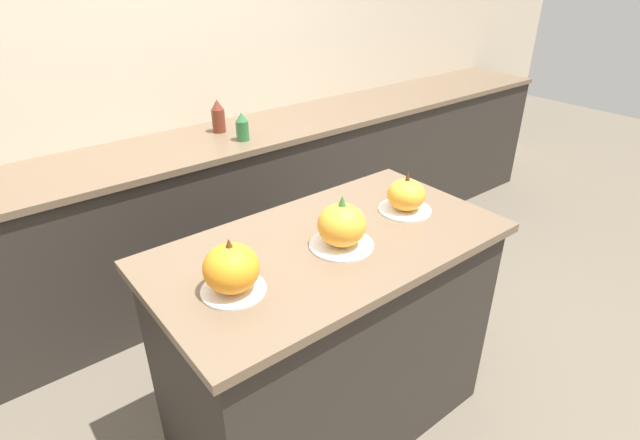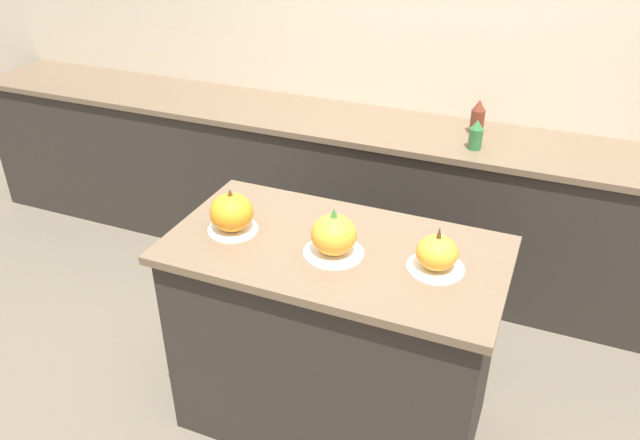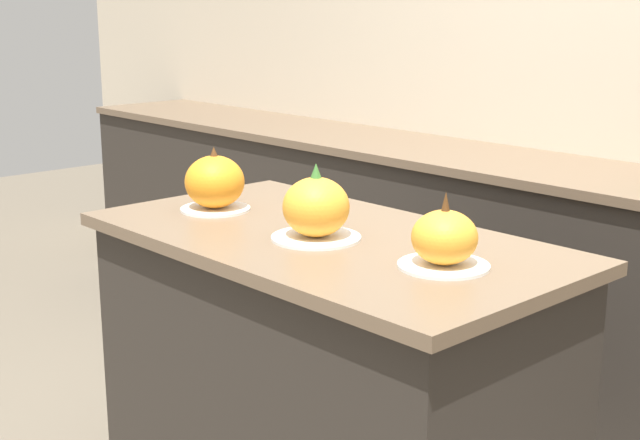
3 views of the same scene
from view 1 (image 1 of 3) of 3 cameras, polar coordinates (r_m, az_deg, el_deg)
The scene contains 9 objects.
ground_plane at distance 2.44m, azimuth 0.92°, elevation -21.70°, with size 12.00×12.00×0.00m, color #665B4C.
wall_back at distance 3.06m, azimuth -19.20°, elevation 15.17°, with size 8.00×0.06×2.50m.
kitchen_island at distance 2.10m, azimuth 1.02°, elevation -13.43°, with size 1.33×0.71×0.94m.
back_counter at distance 3.03m, azimuth -14.65°, elevation -0.17°, with size 6.00×0.60×0.94m.
pumpkin_cake_left at distance 1.55m, azimuth -10.08°, elevation -5.59°, with size 0.20×0.20×0.19m.
pumpkin_cake_center at distance 1.76m, azimuth 2.50°, elevation -0.74°, with size 0.23×0.23×0.20m.
pumpkin_cake_right at distance 2.04m, azimuth 9.84°, elevation 2.68°, with size 0.21×0.21×0.18m.
bottle_tall at distance 3.01m, azimuth -11.56°, elevation 11.52°, with size 0.08×0.08×0.19m.
bottle_short at distance 2.84m, azimuth -8.88°, elevation 10.45°, with size 0.07×0.07×0.16m.
Camera 1 is at (-1.00, -1.20, 1.87)m, focal length 28.00 mm.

